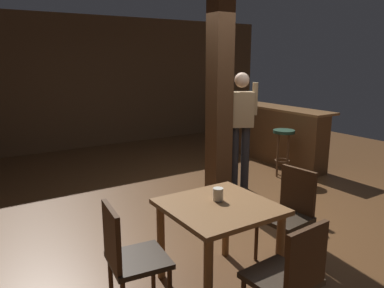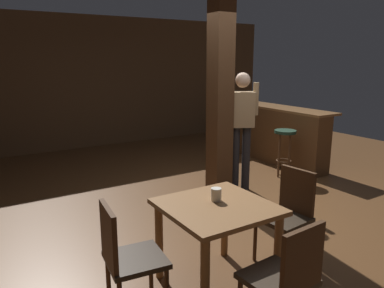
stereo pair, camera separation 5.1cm
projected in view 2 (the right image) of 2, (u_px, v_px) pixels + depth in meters
ground_plane at (242, 207)px, 4.93m from camera, size 10.80×10.80×0.00m
wall_back at (114, 82)px, 8.33m from camera, size 8.00×0.10×2.80m
pillar at (220, 96)px, 5.19m from camera, size 0.28×0.28×2.80m
dining_table at (217, 220)px, 3.12m from camera, size 0.86×0.86×0.74m
chair_south at (287, 277)px, 2.47m from camera, size 0.45×0.45×0.89m
chair_east at (288, 211)px, 3.53m from camera, size 0.46×0.46×0.89m
chair_west at (126, 255)px, 2.74m from camera, size 0.46×0.46×0.89m
napkin_cup at (216, 194)px, 3.16m from camera, size 0.09×0.09×0.11m
standing_person at (242, 123)px, 5.37m from camera, size 0.45×0.34×1.72m
bar_counter at (272, 133)px, 7.05m from camera, size 0.56×2.39×1.03m
bar_stool_near at (285, 142)px, 6.10m from camera, size 0.35×0.35×0.77m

